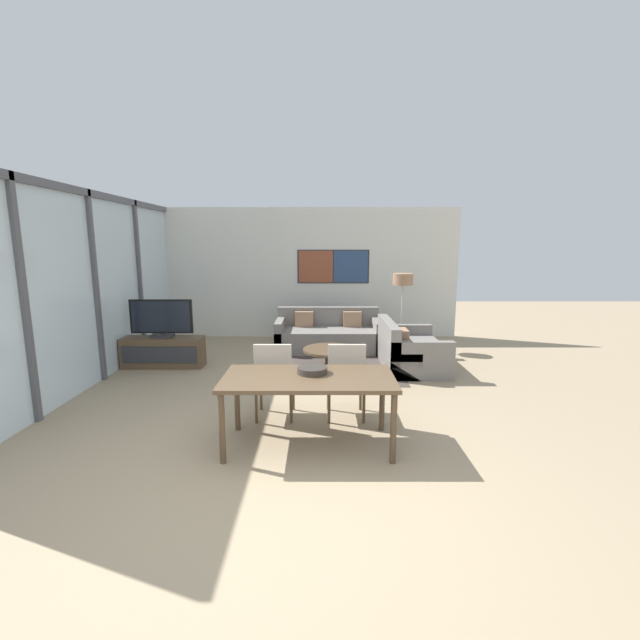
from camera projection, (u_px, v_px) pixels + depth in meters
name	position (u px, v px, depth m)	size (l,w,h in m)	color
ground_plane	(267.00, 498.00, 3.47)	(24.00, 24.00, 0.00)	#9E896B
wall_back	(300.00, 273.00, 9.30)	(6.82, 0.09, 2.80)	silver
window_wall_left	(91.00, 279.00, 6.23)	(0.07, 6.17, 2.80)	silver
area_rug	(328.00, 369.00, 7.06)	(2.30, 1.85, 0.01)	#473D38
tv_console	(162.00, 352.00, 7.15)	(1.33, 0.40, 0.50)	brown
television	(159.00, 319.00, 7.05)	(1.03, 0.20, 0.64)	#2D2D33
sofa_main	(327.00, 336.00, 8.35)	(2.01, 0.97, 0.79)	slate
sofa_side	(406.00, 352.00, 7.10)	(0.97, 1.49, 0.79)	slate
coffee_table	(328.00, 354.00, 7.01)	(0.88, 0.88, 0.34)	brown
dining_table	(307.00, 383.00, 4.28)	(1.72, 0.85, 0.73)	brown
dining_chair_left	(273.00, 378.00, 4.95)	(0.46, 0.46, 0.93)	#B2A899
dining_chair_centre	(344.00, 378.00, 4.96)	(0.46, 0.46, 0.93)	#B2A899
fruit_bowl	(311.00, 370.00, 4.37)	(0.31, 0.31, 0.07)	#332D28
floor_lamp	(401.00, 284.00, 8.16)	(0.38, 0.38, 1.48)	#2D2D33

